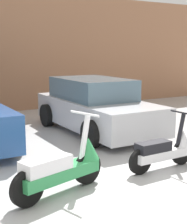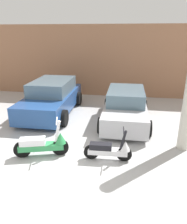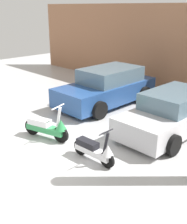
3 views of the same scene
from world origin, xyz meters
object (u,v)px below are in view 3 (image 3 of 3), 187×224
scooter_front_left (48,127)px  car_rear_left (107,87)px  car_rear_center (172,113)px  scooter_front_right (95,150)px

scooter_front_left → car_rear_left: size_ratio=0.36×
car_rear_left → car_rear_center: car_rear_left is taller
car_rear_left → car_rear_center: size_ratio=1.12×
scooter_front_right → scooter_front_left: bearing=-180.0°
scooter_front_right → car_rear_left: 4.62m
scooter_front_left → scooter_front_right: 1.94m
scooter_front_left → scooter_front_right: scooter_front_left is taller
scooter_front_left → car_rear_center: car_rear_center is taller
car_rear_left → car_rear_center: bearing=79.8°
scooter_front_left → car_rear_center: size_ratio=0.40×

